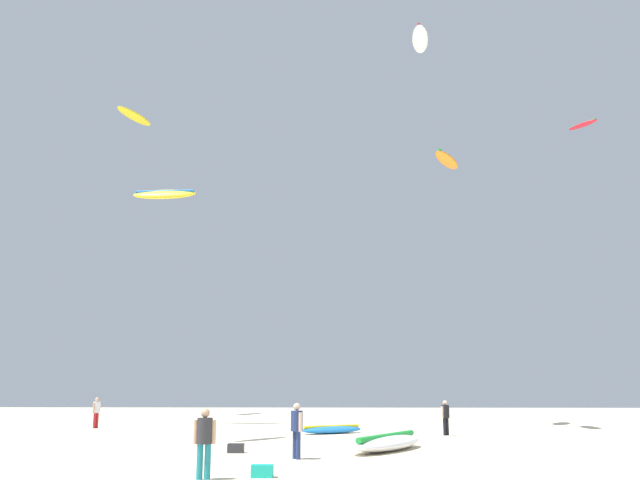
# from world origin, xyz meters

# --- Properties ---
(person_foreground) EXTENTS (0.58, 0.39, 1.74)m
(person_foreground) POSITION_xyz_m (-2.55, 5.49, 1.02)
(person_foreground) COLOR teal
(person_foreground) RESTS_ON ground
(person_midground) EXTENTS (0.37, 0.51, 1.65)m
(person_midground) POSITION_xyz_m (-12.44, 25.73, 0.96)
(person_midground) COLOR #B21E23
(person_midground) RESTS_ON ground
(person_left) EXTENTS (0.44, 0.37, 1.61)m
(person_left) POSITION_xyz_m (5.98, 20.85, 0.94)
(person_left) COLOR black
(person_left) RESTS_ON ground
(person_right) EXTENTS (0.40, 0.50, 1.75)m
(person_right) POSITION_xyz_m (-0.48, 10.30, 1.02)
(person_right) COLOR navy
(person_right) RESTS_ON ground
(kite_grounded_near) EXTENTS (3.39, 2.62, 0.43)m
(kite_grounded_near) POSITION_xyz_m (0.57, 21.85, 0.20)
(kite_grounded_near) COLOR blue
(kite_grounded_near) RESTS_ON ground
(kite_grounded_mid) EXTENTS (3.64, 5.07, 0.62)m
(kite_grounded_mid) POSITION_xyz_m (2.64, 13.20, 0.29)
(kite_grounded_mid) COLOR white
(kite_grounded_mid) RESTS_ON ground
(cooler_box) EXTENTS (0.56, 0.36, 0.32)m
(cooler_box) POSITION_xyz_m (-1.10, 5.91, 0.16)
(cooler_box) COLOR #19B29E
(cooler_box) RESTS_ON ground
(gear_bag) EXTENTS (0.56, 0.36, 0.32)m
(gear_bag) POSITION_xyz_m (-2.72, 12.26, 0.16)
(gear_bag) COLOR #2D2D33
(gear_bag) RESTS_ON ground
(kite_aloft_0) EXTENTS (2.57, 3.94, 0.54)m
(kite_aloft_0) POSITION_xyz_m (7.95, 29.01, 16.40)
(kite_aloft_0) COLOR orange
(kite_aloft_2) EXTENTS (2.08, 2.60, 0.32)m
(kite_aloft_2) POSITION_xyz_m (20.92, 39.70, 22.97)
(kite_aloft_2) COLOR red
(kite_aloft_3) EXTENTS (2.64, 4.62, 0.47)m
(kite_aloft_3) POSITION_xyz_m (-16.36, 41.40, 24.79)
(kite_aloft_3) COLOR yellow
(kite_aloft_4) EXTENTS (4.19, 1.39, 1.06)m
(kite_aloft_4) POSITION_xyz_m (-10.21, 29.25, 14.34)
(kite_aloft_4) COLOR yellow
(kite_aloft_5) EXTENTS (1.52, 3.48, 0.48)m
(kite_aloft_5) POSITION_xyz_m (5.89, 24.50, 22.41)
(kite_aloft_5) COLOR white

